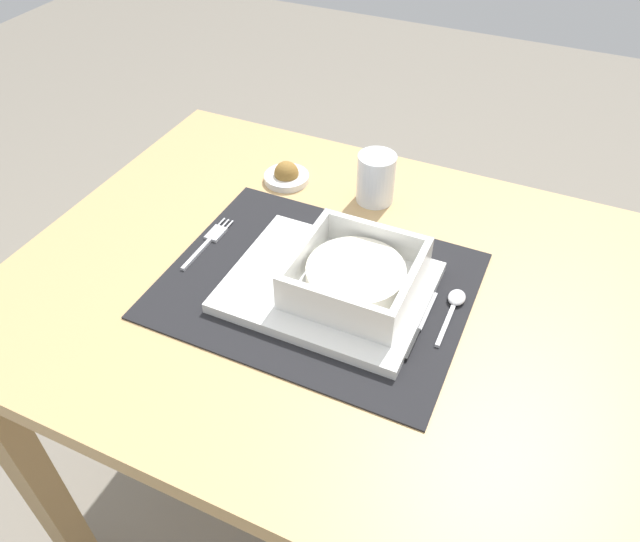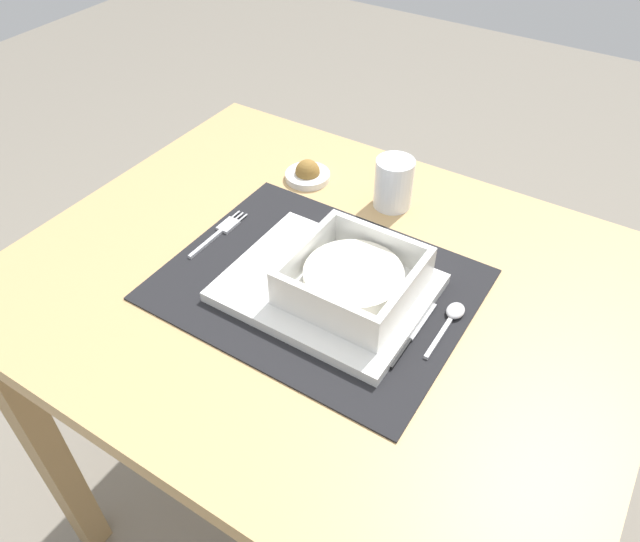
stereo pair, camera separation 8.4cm
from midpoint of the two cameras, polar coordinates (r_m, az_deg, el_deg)
name	(u,v)px [view 1 (the left image)]	position (r m, az deg, el deg)	size (l,w,h in m)	color
ground_plane	(321,515)	(1.49, -1.62, -22.12)	(6.00, 6.00, 0.00)	gray
dining_table	(322,331)	(0.96, -2.34, -5.77)	(0.90, 0.72, 0.74)	tan
placemat	(320,286)	(0.86, -2.80, -1.53)	(0.43, 0.34, 0.00)	black
serving_plate	(329,287)	(0.85, -2.04, -1.65)	(0.28, 0.22, 0.02)	white
porridge_bowl	(356,276)	(0.82, 0.44, -0.65)	(0.16, 0.16, 0.06)	white
fork	(210,239)	(0.96, -12.80, 2.82)	(0.02, 0.13, 0.00)	silver
spoon	(454,303)	(0.84, 9.80, -3.13)	(0.02, 0.11, 0.01)	silver
butter_knife	(416,328)	(0.80, 6.13, -5.55)	(0.01, 0.13, 0.01)	black
bread_knife	(401,322)	(0.81, 4.73, -4.93)	(0.01, 0.14, 0.01)	#59331E
drinking_glass	(374,180)	(1.01, 2.73, 8.45)	(0.06, 0.06, 0.08)	white
condiment_saucer	(287,176)	(1.07, -5.46, 8.87)	(0.08, 0.08, 0.04)	white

